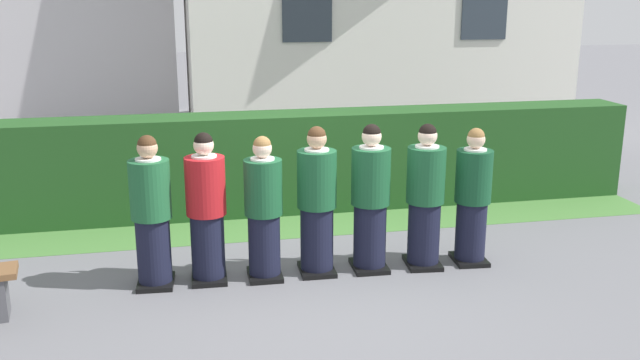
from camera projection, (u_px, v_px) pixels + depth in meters
name	position (u px, v px, depth m)	size (l,w,h in m)	color
ground_plane	(320.00, 272.00, 7.72)	(60.00, 60.00, 0.00)	slate
student_front_row_0	(152.00, 215.00, 7.20)	(0.42, 0.52, 1.60)	black
student_in_red_blazer	(206.00, 212.00, 7.33)	(0.42, 0.47, 1.60)	black
student_front_row_2	(264.00, 212.00, 7.41)	(0.40, 0.45, 1.55)	black
student_front_row_3	(317.00, 204.00, 7.54)	(0.42, 0.52, 1.62)	black
student_front_row_4	(370.00, 201.00, 7.63)	(0.42, 0.48, 1.63)	black
student_front_row_5	(425.00, 200.00, 7.73)	(0.42, 0.50, 1.62)	black
student_front_row_6	(472.00, 200.00, 7.84)	(0.40, 0.47, 1.55)	black
hedge	(285.00, 162.00, 9.79)	(10.05, 0.70, 1.37)	#214C1E
lawn_strip	(295.00, 227.00, 9.21)	(10.05, 0.90, 0.01)	#477A38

